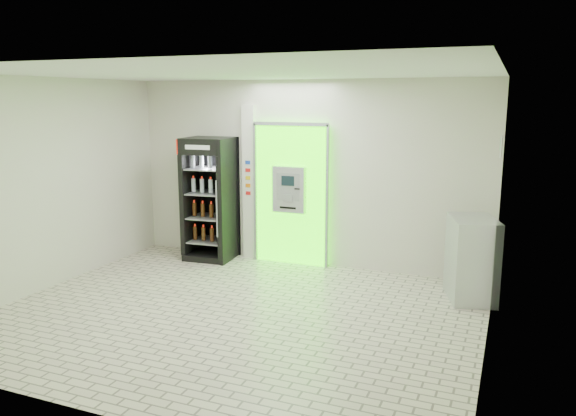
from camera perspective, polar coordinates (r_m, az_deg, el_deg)
The scene contains 7 objects.
ground at distance 7.30m, azimuth -5.35°, elevation -10.71°, with size 6.00×6.00×0.00m, color #BEB29D.
room_shell at distance 6.83m, azimuth -5.63°, elevation 3.78°, with size 6.00×6.00×6.00m.
atm_assembly at distance 9.19m, azimuth 0.35°, elevation 1.49°, with size 1.30×0.24×2.33m.
pillar at distance 9.51m, azimuth -3.94°, elevation 2.58°, with size 0.22×0.11×2.60m.
beverage_cooler at distance 9.58m, azimuth -7.88°, elevation 0.69°, with size 0.83×0.77×2.07m.
steel_cabinet at distance 8.03m, azimuth 18.15°, elevation -4.92°, with size 0.80×0.97×1.13m.
exit_sign at distance 7.42m, azimuth 20.84°, elevation 5.87°, with size 0.02×0.22×0.26m.
Camera 1 is at (3.16, -5.99, 2.71)m, focal length 35.00 mm.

